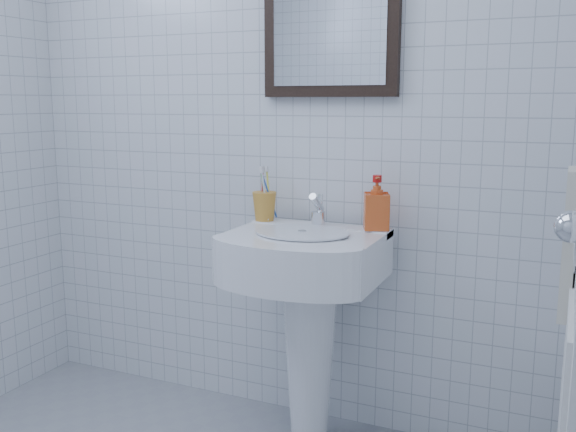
% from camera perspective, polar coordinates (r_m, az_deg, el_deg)
% --- Properties ---
extents(wall_back, '(2.20, 0.02, 2.50)m').
position_cam_1_polar(wall_back, '(2.44, -1.06, 10.76)').
color(wall_back, white).
rests_on(wall_back, ground).
extents(washbasin, '(0.52, 0.38, 0.79)m').
position_cam_1_polar(washbasin, '(2.26, 1.75, -7.62)').
color(washbasin, white).
rests_on(washbasin, ground).
extents(faucet, '(0.05, 0.11, 0.12)m').
position_cam_1_polar(faucet, '(2.28, 2.69, 0.34)').
color(faucet, silver).
rests_on(faucet, washbasin).
extents(toothbrush_cup, '(0.11, 0.11, 0.11)m').
position_cam_1_polar(toothbrush_cup, '(2.37, -2.11, 0.87)').
color(toothbrush_cup, gold).
rests_on(toothbrush_cup, washbasin).
extents(soap_dispenser, '(0.11, 0.11, 0.19)m').
position_cam_1_polar(soap_dispenser, '(2.22, 7.88, 1.19)').
color(soap_dispenser, red).
rests_on(soap_dispenser, washbasin).
extents(wall_mirror, '(0.50, 0.04, 0.62)m').
position_cam_1_polar(wall_mirror, '(2.36, 3.80, 18.06)').
color(wall_mirror, black).
rests_on(wall_mirror, wall_back).
extents(hand_towel, '(0.03, 0.16, 0.38)m').
position_cam_1_polar(hand_towel, '(1.78, 23.70, -2.25)').
color(hand_towel, silver).
rests_on(hand_towel, towel_ring).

